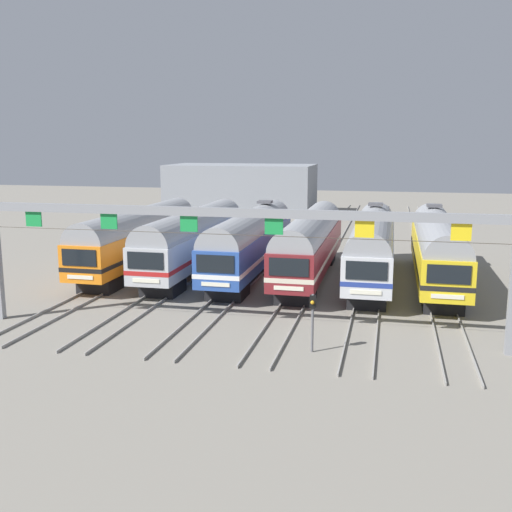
{
  "coord_description": "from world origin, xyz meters",
  "views": [
    {
      "loc": [
        7.67,
        -41.99,
        9.66
      ],
      "look_at": [
        -1.16,
        -2.69,
        2.03
      ],
      "focal_mm": 42.49,
      "sensor_mm": 36.0,
      "label": 1
    }
  ],
  "objects_px": {
    "commuter_train_silver": "(372,244)",
    "catenary_gantry": "(231,230)",
    "yard_signal_mast": "(313,312)",
    "commuter_train_blue": "(251,240)",
    "commuter_train_orange": "(139,236)",
    "commuter_train_maroon": "(310,242)",
    "commuter_train_yellow": "(437,246)",
    "commuter_train_stainless": "(194,238)"
  },
  "relations": [
    {
      "from": "commuter_train_blue",
      "to": "yard_signal_mast",
      "type": "height_order",
      "value": "commuter_train_blue"
    },
    {
      "from": "commuter_train_stainless",
      "to": "commuter_train_silver",
      "type": "height_order",
      "value": "commuter_train_silver"
    },
    {
      "from": "commuter_train_stainless",
      "to": "yard_signal_mast",
      "type": "distance_m",
      "value": 18.62
    },
    {
      "from": "commuter_train_blue",
      "to": "commuter_train_maroon",
      "type": "relative_size",
      "value": 1.0
    },
    {
      "from": "commuter_train_blue",
      "to": "commuter_train_maroon",
      "type": "distance_m",
      "value": 4.32
    },
    {
      "from": "commuter_train_stainless",
      "to": "catenary_gantry",
      "type": "relative_size",
      "value": 0.67
    },
    {
      "from": "commuter_train_orange",
      "to": "commuter_train_silver",
      "type": "relative_size",
      "value": 1.0
    },
    {
      "from": "commuter_train_stainless",
      "to": "commuter_train_silver",
      "type": "bearing_deg",
      "value": 0.02
    },
    {
      "from": "commuter_train_silver",
      "to": "commuter_train_yellow",
      "type": "relative_size",
      "value": 1.0
    },
    {
      "from": "catenary_gantry",
      "to": "commuter_train_blue",
      "type": "bearing_deg",
      "value": 99.1
    },
    {
      "from": "commuter_train_yellow",
      "to": "catenary_gantry",
      "type": "height_order",
      "value": "catenary_gantry"
    },
    {
      "from": "commuter_train_stainless",
      "to": "commuter_train_orange",
      "type": "bearing_deg",
      "value": 180.0
    },
    {
      "from": "commuter_train_yellow",
      "to": "yard_signal_mast",
      "type": "xyz_separation_m",
      "value": [
        -6.48,
        -15.15,
        -0.75
      ]
    },
    {
      "from": "commuter_train_yellow",
      "to": "commuter_train_orange",
      "type": "bearing_deg",
      "value": -179.99
    },
    {
      "from": "commuter_train_blue",
      "to": "catenary_gantry",
      "type": "height_order",
      "value": "catenary_gantry"
    },
    {
      "from": "commuter_train_stainless",
      "to": "catenary_gantry",
      "type": "distance_m",
      "value": 15.21
    },
    {
      "from": "commuter_train_orange",
      "to": "commuter_train_blue",
      "type": "relative_size",
      "value": 1.0
    },
    {
      "from": "catenary_gantry",
      "to": "yard_signal_mast",
      "type": "distance_m",
      "value": 5.76
    },
    {
      "from": "catenary_gantry",
      "to": "commuter_train_silver",
      "type": "bearing_deg",
      "value": 64.34
    },
    {
      "from": "commuter_train_stainless",
      "to": "commuter_train_silver",
      "type": "xyz_separation_m",
      "value": [
        12.97,
        0.0,
        0.0
      ]
    },
    {
      "from": "commuter_train_maroon",
      "to": "yard_signal_mast",
      "type": "relative_size",
      "value": 6.52
    },
    {
      "from": "commuter_train_yellow",
      "to": "catenary_gantry",
      "type": "distance_m",
      "value": 17.5
    },
    {
      "from": "commuter_train_silver",
      "to": "catenary_gantry",
      "type": "relative_size",
      "value": 0.67
    },
    {
      "from": "commuter_train_silver",
      "to": "catenary_gantry",
      "type": "xyz_separation_m",
      "value": [
        -6.48,
        -13.5,
        2.69
      ]
    },
    {
      "from": "commuter_train_orange",
      "to": "commuter_train_blue",
      "type": "xyz_separation_m",
      "value": [
        8.65,
        0.0,
        0.0
      ]
    },
    {
      "from": "commuter_train_stainless",
      "to": "commuter_train_maroon",
      "type": "relative_size",
      "value": 1.0
    },
    {
      "from": "commuter_train_silver",
      "to": "catenary_gantry",
      "type": "bearing_deg",
      "value": -115.66
    },
    {
      "from": "commuter_train_silver",
      "to": "catenary_gantry",
      "type": "distance_m",
      "value": 15.21
    },
    {
      "from": "commuter_train_orange",
      "to": "yard_signal_mast",
      "type": "relative_size",
      "value": 6.52
    },
    {
      "from": "commuter_train_orange",
      "to": "commuter_train_yellow",
      "type": "distance_m",
      "value": 21.61
    },
    {
      "from": "catenary_gantry",
      "to": "yard_signal_mast",
      "type": "bearing_deg",
      "value": -20.94
    },
    {
      "from": "commuter_train_orange",
      "to": "yard_signal_mast",
      "type": "xyz_separation_m",
      "value": [
        15.13,
        -15.15,
        -0.74
      ]
    },
    {
      "from": "commuter_train_maroon",
      "to": "commuter_train_stainless",
      "type": "bearing_deg",
      "value": 180.0
    },
    {
      "from": "catenary_gantry",
      "to": "commuter_train_stainless",
      "type": "bearing_deg",
      "value": 115.66
    },
    {
      "from": "commuter_train_orange",
      "to": "catenary_gantry",
      "type": "bearing_deg",
      "value": -51.31
    },
    {
      "from": "commuter_train_maroon",
      "to": "commuter_train_silver",
      "type": "distance_m",
      "value": 4.32
    },
    {
      "from": "commuter_train_orange",
      "to": "commuter_train_yellow",
      "type": "xyz_separation_m",
      "value": [
        21.61,
        0.0,
        0.0
      ]
    },
    {
      "from": "commuter_train_orange",
      "to": "commuter_train_maroon",
      "type": "distance_m",
      "value": 12.97
    },
    {
      "from": "commuter_train_orange",
      "to": "commuter_train_maroon",
      "type": "bearing_deg",
      "value": 0.0
    },
    {
      "from": "commuter_train_blue",
      "to": "commuter_train_orange",
      "type": "bearing_deg",
      "value": -179.97
    },
    {
      "from": "commuter_train_blue",
      "to": "catenary_gantry",
      "type": "distance_m",
      "value": 13.93
    },
    {
      "from": "commuter_train_stainless",
      "to": "catenary_gantry",
      "type": "bearing_deg",
      "value": -64.34
    }
  ]
}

